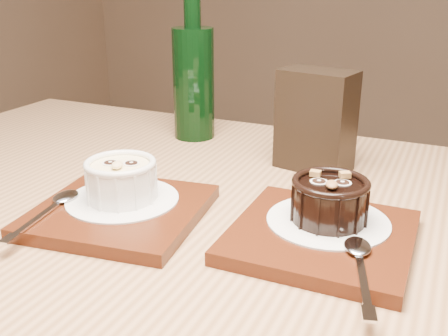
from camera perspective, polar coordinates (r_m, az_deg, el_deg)
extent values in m
cube|color=#926640|center=(0.60, -0.80, -7.77)|extent=(1.23, 0.84, 0.04)
cylinder|color=#926640|center=(1.31, -16.36, -10.52)|extent=(0.06, 0.06, 0.71)
cube|color=#4A1D0C|center=(0.61, -11.21, -4.64)|extent=(0.21, 0.21, 0.01)
cylinder|color=white|center=(0.62, -10.97, -3.34)|extent=(0.13, 0.13, 0.00)
cylinder|color=white|center=(0.61, -11.11, -1.50)|extent=(0.08, 0.08, 0.04)
cylinder|color=#FBE299|center=(0.61, -11.23, 0.20)|extent=(0.07, 0.07, 0.00)
torus|color=white|center=(0.60, -11.25, 0.51)|extent=(0.08, 0.08, 0.01)
cylinder|color=black|center=(0.61, -12.27, 0.61)|extent=(0.02, 0.02, 0.00)
cylinder|color=black|center=(0.60, -10.06, 0.56)|extent=(0.02, 0.02, 0.00)
ellipsoid|color=#E7CA87|center=(0.59, -11.56, 0.33)|extent=(0.02, 0.02, 0.01)
cube|color=#4A1D0C|center=(0.55, 10.53, -7.34)|extent=(0.19, 0.19, 0.01)
cylinder|color=white|center=(0.57, 11.25, -5.65)|extent=(0.13, 0.13, 0.00)
cylinder|color=black|center=(0.56, 11.40, -3.70)|extent=(0.08, 0.08, 0.04)
cylinder|color=black|center=(0.55, 11.54, -1.88)|extent=(0.07, 0.07, 0.00)
torus|color=black|center=(0.55, 11.56, -1.55)|extent=(0.08, 0.08, 0.01)
cylinder|color=black|center=(0.55, 10.30, -1.40)|extent=(0.02, 0.02, 0.00)
cylinder|color=black|center=(0.56, 12.78, -1.51)|extent=(0.02, 0.02, 0.00)
ellipsoid|color=brown|center=(0.54, 11.65, -1.78)|extent=(0.02, 0.02, 0.01)
cube|color=olive|center=(0.57, 9.92, -0.57)|extent=(0.01, 0.01, 0.01)
cube|color=olive|center=(0.57, 13.03, -0.72)|extent=(0.01, 0.01, 0.01)
cube|color=black|center=(0.74, 9.97, 5.11)|extent=(0.11, 0.08, 0.14)
cylinder|color=black|center=(0.87, -3.32, 9.12)|extent=(0.07, 0.07, 0.18)
cylinder|color=black|center=(0.86, -3.49, 17.07)|extent=(0.03, 0.03, 0.06)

